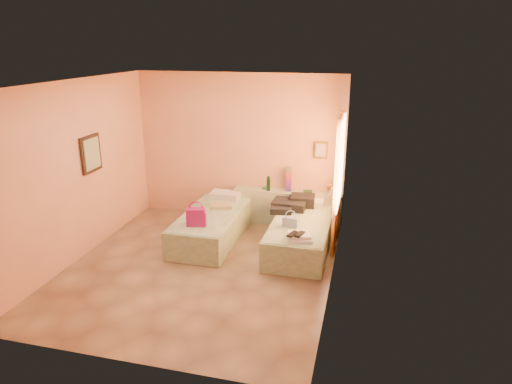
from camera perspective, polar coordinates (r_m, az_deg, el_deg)
ground at (r=7.22m, az=-6.98°, el=-9.35°), size 4.50×4.50×0.00m
room_walls at (r=7.03m, az=-4.33°, el=5.56°), size 4.02×4.51×2.81m
headboard_ledge at (r=8.70m, az=3.91°, el=-1.93°), size 2.05×0.30×0.65m
bed_left at (r=8.05m, az=-5.53°, el=-4.26°), size 0.90×2.00×0.50m
bed_right at (r=7.70m, az=5.61°, el=-5.37°), size 0.90×2.00×0.50m
water_bottle at (r=8.57m, az=1.56°, el=1.04°), size 0.10×0.10×0.27m
rainbow_box at (r=8.56m, az=4.13°, el=1.60°), size 0.11×0.11×0.45m
small_dish at (r=8.71m, az=1.15°, el=0.52°), size 0.14×0.14×0.03m
green_book at (r=8.58m, az=6.49°, el=0.09°), size 0.18×0.15×0.03m
flower_vase at (r=8.49m, az=9.42°, el=0.46°), size 0.19×0.19×0.23m
magenta_handbag at (r=7.42m, az=-7.46°, el=-3.07°), size 0.35×0.25×0.29m
khaki_garment at (r=8.20m, az=-4.44°, el=-1.69°), size 0.46×0.41×0.06m
clothes_pile at (r=8.10m, az=4.55°, el=-1.47°), size 0.70×0.70×0.19m
blue_handbag at (r=7.34m, az=4.33°, el=-3.78°), size 0.26×0.14×0.16m
towel_stack at (r=6.88m, az=5.57°, el=-5.64°), size 0.40×0.37×0.10m
sandal_pair at (r=6.82m, az=5.02°, el=-5.28°), size 0.24×0.27×0.02m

